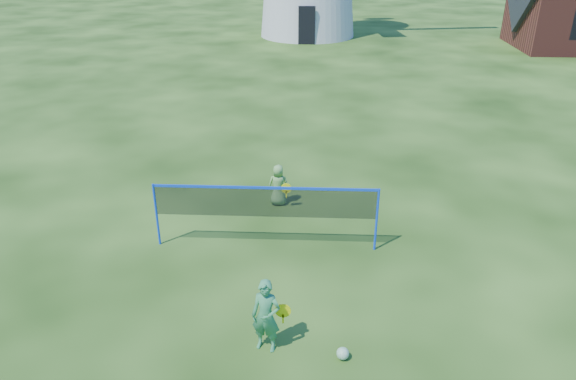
# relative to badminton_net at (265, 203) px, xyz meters

# --- Properties ---
(ground) EXTENTS (220.00, 220.00, 0.00)m
(ground) POSITION_rel_badminton_net_xyz_m (0.31, -0.55, -1.14)
(ground) COLOR black
(ground) RESTS_ON ground
(badminton_net) EXTENTS (5.05, 0.05, 1.55)m
(badminton_net) POSITION_rel_badminton_net_xyz_m (0.00, 0.00, 0.00)
(badminton_net) COLOR blue
(badminton_net) RESTS_ON ground
(player_girl) EXTENTS (0.71, 0.45, 1.40)m
(player_girl) POSITION_rel_badminton_net_xyz_m (0.29, -3.33, -0.44)
(player_girl) COLOR #35864F
(player_girl) RESTS_ON ground
(player_boy) EXTENTS (0.64, 0.42, 1.12)m
(player_boy) POSITION_rel_badminton_net_xyz_m (0.15, 2.16, -0.58)
(player_boy) COLOR #66A04D
(player_boy) RESTS_ON ground
(play_ball) EXTENTS (0.22, 0.22, 0.22)m
(play_ball) POSITION_rel_badminton_net_xyz_m (1.62, -3.54, -1.03)
(play_ball) COLOR green
(play_ball) RESTS_ON ground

